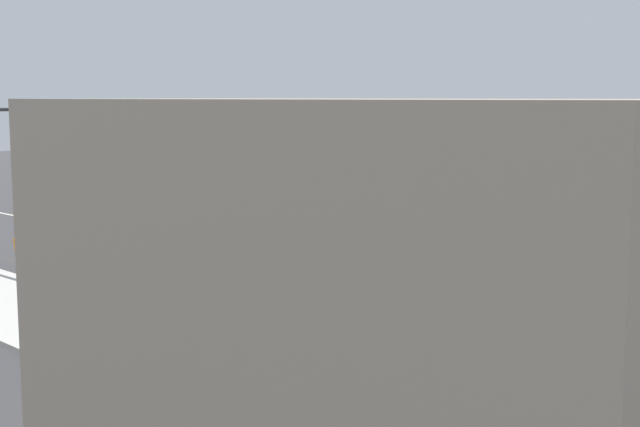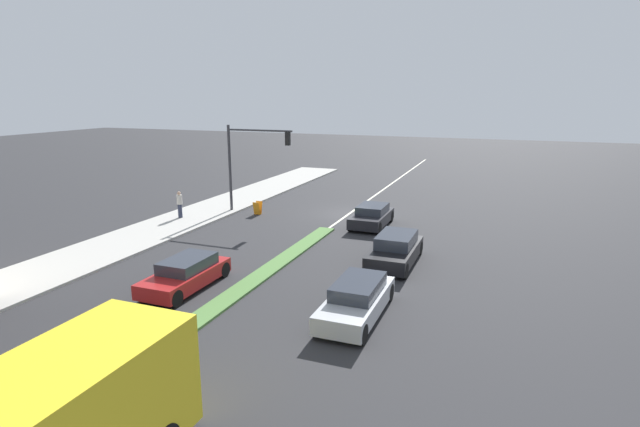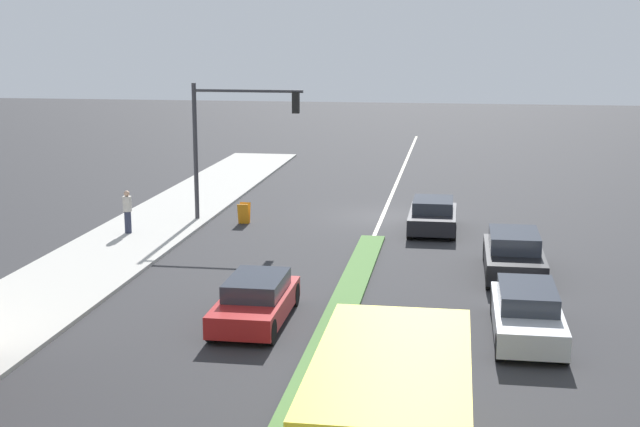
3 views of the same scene
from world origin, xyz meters
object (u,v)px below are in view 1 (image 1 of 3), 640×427
(sedan_dark, at_px, (200,224))
(hatchback_red, at_px, (333,282))
(sedan_silver, at_px, (482,251))
(warning_aframe_sign, at_px, (23,250))
(suv_black, at_px, (352,231))
(traffic_signal_main, at_px, (0,153))

(sedan_dark, bearing_deg, hatchback_red, 70.03)
(sedan_silver, bearing_deg, warning_aframe_sign, -49.65)
(suv_black, bearing_deg, traffic_signal_main, -30.11)
(warning_aframe_sign, xyz_separation_m, sedan_silver, (-10.52, 12.38, 0.20))
(warning_aframe_sign, relative_size, hatchback_red, 0.20)
(warning_aframe_sign, bearing_deg, hatchback_red, 105.07)
(hatchback_red, bearing_deg, sedan_dark, -109.97)
(traffic_signal_main, bearing_deg, hatchback_red, 107.49)
(warning_aframe_sign, bearing_deg, sedan_silver, 130.35)
(warning_aframe_sign, bearing_deg, sedan_dark, 178.47)
(suv_black, bearing_deg, sedan_dark, -65.37)
(traffic_signal_main, xyz_separation_m, suv_black, (-11.12, 6.45, -3.24))
(traffic_signal_main, distance_m, suv_black, 13.26)
(warning_aframe_sign, height_order, sedan_dark, sedan_dark)
(traffic_signal_main, relative_size, hatchback_red, 1.34)
(traffic_signal_main, height_order, sedan_silver, traffic_signal_main)
(traffic_signal_main, distance_m, sedan_dark, 8.96)
(sedan_silver, bearing_deg, suv_black, -90.00)
(traffic_signal_main, distance_m, hatchback_red, 13.47)
(warning_aframe_sign, xyz_separation_m, sedan_dark, (-7.72, 0.21, 0.19))
(sedan_silver, bearing_deg, hatchback_red, -0.50)
(sedan_silver, relative_size, sedan_dark, 1.15)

